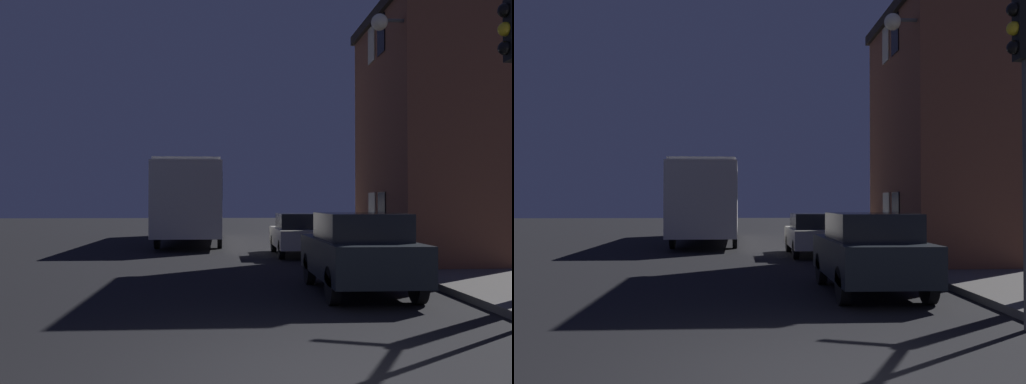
# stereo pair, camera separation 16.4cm
# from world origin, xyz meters

# --- Properties ---
(brick_building) EXTENTS (3.20, 5.68, 7.37)m
(brick_building) POSITION_xyz_m (5.27, 10.96, 3.85)
(brick_building) COLOR brown
(brick_building) RESTS_ON sidewalk
(streetlamp) EXTENTS (1.18, 0.42, 6.42)m
(streetlamp) POSITION_xyz_m (3.73, 8.49, 4.54)
(streetlamp) COLOR #4C4C4C
(streetlamp) RESTS_ON sidewalk
(bus) EXTENTS (2.62, 11.61, 3.44)m
(bus) POSITION_xyz_m (-2.04, 20.48, 2.06)
(bus) COLOR beige
(bus) RESTS_ON ground
(car_near_lane) EXTENTS (1.71, 3.96, 1.58)m
(car_near_lane) POSITION_xyz_m (1.89, 5.56, 0.83)
(car_near_lane) COLOR black
(car_near_lane) RESTS_ON ground
(car_mid_lane) EXTENTS (1.74, 3.90, 1.42)m
(car_mid_lane) POSITION_xyz_m (1.89, 13.61, 0.74)
(car_mid_lane) COLOR beige
(car_mid_lane) RESTS_ON ground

